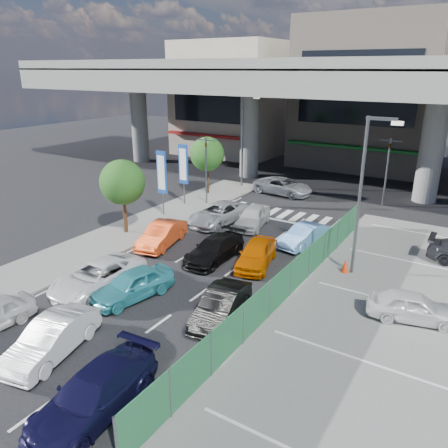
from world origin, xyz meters
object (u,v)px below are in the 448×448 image
Objects in this scene: sedan_black_mid at (214,249)px; street_lamp_left at (244,133)px; traffic_light_right at (389,155)px; minivan_navy_back at (94,394)px; wagon_silver_front_left at (218,214)px; hatch_black_mid_right at (221,305)px; signboard_near at (162,175)px; taxi_teal_mid at (133,284)px; traffic_cone at (345,265)px; signboard_far at (183,166)px; taxi_orange_right at (256,254)px; crossing_wagon_silver at (283,186)px; taxi_orange_left at (162,235)px; street_lamp_right at (365,185)px; traffic_light_left at (206,154)px; tree_far at (207,154)px; sedan_white_front_mid at (253,217)px; kei_truck_front_right at (304,235)px; parked_sedan_white at (413,306)px; hatch_white_back_mid at (52,339)px; tree_near at (122,182)px; sedan_white_mid_left at (98,276)px.

street_lamp_left is at bearing 113.82° from sedan_black_mid.
traffic_light_right is at bearing 4.83° from street_lamp_left.
minivan_navy_back is 17.78m from wagon_silver_front_left.
wagon_silver_front_left is (-6.69, 10.11, 0.03)m from hatch_black_mid_right.
signboard_near is 1.16× the size of taxi_teal_mid.
hatch_black_mid_right is 5.40× the size of traffic_cone.
signboard_far reaches higher than taxi_orange_right.
traffic_light_right is 8.63m from crossing_wagon_silver.
traffic_light_right reaches higher than wagon_silver_front_left.
taxi_orange_left is at bearing 170.58° from taxi_orange_right.
taxi_orange_left is (-10.94, -2.29, -4.08)m from street_lamp_right.
tree_far is at bearing 122.62° from traffic_light_left.
taxi_orange_left is at bearing 135.84° from hatch_black_mid_right.
wagon_silver_front_left is at bearing 164.72° from street_lamp_right.
signboard_far reaches higher than sedan_white_front_mid.
signboard_far is 0.98× the size of tree_far.
hatch_black_mid_right is at bearing -46.53° from taxi_orange_left.
parked_sedan_white is (7.07, -5.39, 0.06)m from kei_truck_front_right.
sedan_white_front_mid is at bearing 13.13° from signboard_near.
street_lamp_left is 1.70× the size of signboard_far.
signboard_near reaches higher than hatch_white_back_mid.
tree_near is at bearing -129.81° from traffic_light_right.
taxi_teal_mid is at bearing -74.62° from wagon_silver_front_left.
sedan_white_mid_left is 6.48m from sedan_black_mid.
sedan_black_mid is at bearing -54.23° from tree_far.
street_lamp_right is at bearing -82.66° from traffic_light_right.
sedan_white_front_mid is (6.44, 1.50, -2.37)m from signboard_near.
street_lamp_right is at bearing -29.58° from tree_far.
hatch_white_back_mid is (5.83, -18.67, -3.25)m from traffic_light_left.
sedan_white_front_mid is (-4.38, 10.80, 0.03)m from hatch_black_mid_right.
parked_sedan_white is at bearing 34.88° from taxi_teal_mid.
traffic_cone is at bearing -37.14° from sedan_white_front_mid.
traffic_light_left is at bearing 154.42° from traffic_cone.
traffic_light_right reaches higher than taxi_orange_right.
sedan_white_mid_left is 2.00m from taxi_teal_mid.
minivan_navy_back is 1.29× the size of parked_sedan_white.
crossing_wagon_silver is (0.66, 9.03, 0.00)m from wagon_silver_front_left.
street_lamp_right is 1.67× the size of tree_near.
hatch_black_mid_right is at bearing -91.17° from taxi_orange_right.
minivan_navy_back is 6.39× the size of traffic_cone.
sedan_white_front_mid and crossing_wagon_silver have the same top height.
signboard_far reaches higher than kei_truck_front_right.
hatch_white_back_mid is 0.95× the size of sedan_black_mid.
sedan_black_mid is 2.39m from taxi_orange_right.
sedan_black_mid is at bearing -115.38° from kei_truck_front_right.
sedan_black_mid is at bearing 64.49° from sedan_white_mid_left.
traffic_light_left reaches higher than minivan_navy_back.
traffic_light_right is 11.90m from street_lamp_left.
traffic_light_left reaches higher than signboard_far.
street_lamp_right is 6.57m from taxi_orange_right.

